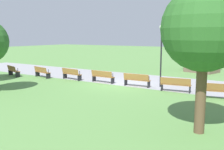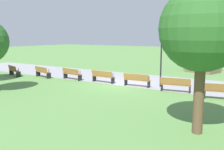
% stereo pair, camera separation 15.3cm
% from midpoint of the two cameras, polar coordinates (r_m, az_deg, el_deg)
% --- Properties ---
extents(ground_plane, '(120.00, 120.00, 0.00)m').
position_cam_midpoint_polar(ground_plane, '(18.39, 1.95, -2.06)').
color(ground_plane, '#5B8C47').
extents(path_paving, '(39.82, 5.61, 0.01)m').
position_cam_midpoint_polar(path_paving, '(20.45, 5.38, -0.99)').
color(path_paving, '#939399').
rests_on(path_paving, ground).
extents(bench_1, '(1.88, 1.01, 0.89)m').
position_cam_midpoint_polar(bench_1, '(23.62, -20.58, 0.96)').
color(bench_1, '#996633').
rests_on(bench_1, ground).
extents(bench_2, '(1.88, 0.86, 0.89)m').
position_cam_midpoint_polar(bench_2, '(22.02, -14.85, 0.70)').
color(bench_2, '#996633').
rests_on(bench_2, ground).
extents(bench_3, '(1.87, 0.71, 0.89)m').
position_cam_midpoint_polar(bench_3, '(20.46, -8.63, 0.30)').
color(bench_3, '#996633').
rests_on(bench_3, ground).
extents(bench_4, '(1.84, 0.55, 0.89)m').
position_cam_midpoint_polar(bench_4, '(18.97, -1.82, -0.27)').
color(bench_4, '#996633').
rests_on(bench_4, ground).
extents(bench_5, '(1.84, 0.55, 0.89)m').
position_cam_midpoint_polar(bench_5, '(17.56, 5.70, -1.04)').
color(bench_5, '#996633').
rests_on(bench_5, ground).
extents(bench_6, '(1.87, 0.71, 0.89)m').
position_cam_midpoint_polar(bench_6, '(16.27, 14.04, -2.03)').
color(bench_6, '#996633').
rests_on(bench_6, ground).
extents(bench_7, '(1.88, 0.86, 0.89)m').
position_cam_midpoint_polar(bench_7, '(15.16, 23.30, -3.27)').
color(bench_7, '#996633').
rests_on(bench_7, ground).
extents(tree_1, '(2.94, 2.94, 5.14)m').
position_cam_midpoint_polar(tree_1, '(9.35, 19.69, 9.44)').
color(tree_1, brown).
rests_on(tree_1, ground).
extents(lamp_post, '(0.32, 0.32, 4.13)m').
position_cam_midpoint_polar(lamp_post, '(17.46, 11.08, 6.67)').
color(lamp_post, black).
rests_on(lamp_post, ground).
extents(kiosk, '(3.73, 3.32, 2.98)m').
position_cam_midpoint_polar(kiosk, '(25.66, 19.61, 3.96)').
color(kiosk, brown).
rests_on(kiosk, ground).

